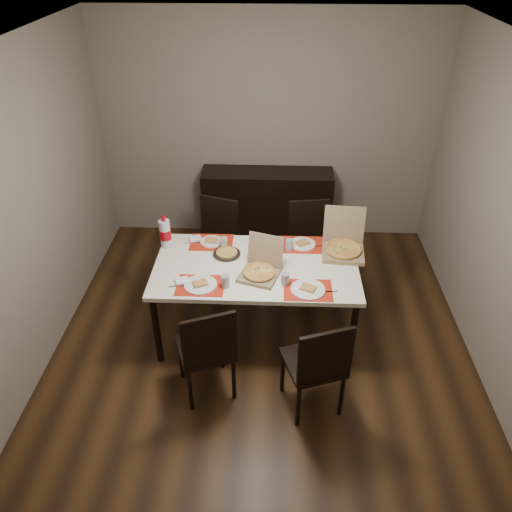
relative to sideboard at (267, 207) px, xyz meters
name	(u,v)px	position (x,y,z in m)	size (l,w,h in m)	color
ground	(262,340)	(0.00, -1.78, -0.46)	(3.80, 4.00, 0.02)	#3C2512
room_walls	(265,147)	(0.00, -1.35, 1.28)	(3.84, 4.02, 2.62)	gray
sideboard	(267,207)	(0.00, 0.00, 0.00)	(1.50, 0.40, 0.90)	black
dining_table	(256,271)	(-0.06, -1.64, 0.23)	(1.80, 1.00, 0.75)	white
chair_near_left	(207,349)	(-0.41, -2.44, 0.06)	(0.54, 0.54, 0.93)	black
chair_near_right	(317,364)	(0.44, -2.57, 0.06)	(0.53, 0.53, 0.93)	black
chair_far_left	(216,239)	(-0.52, -0.83, 0.06)	(0.53, 0.53, 0.93)	black
chair_far_right	(309,242)	(0.46, -0.84, 0.06)	(0.47, 0.47, 0.93)	black
setting_near_left	(204,284)	(-0.48, -1.95, 0.32)	(0.51, 0.30, 0.11)	red
setting_near_right	(302,287)	(0.33, -1.96, 0.32)	(0.47, 0.30, 0.11)	red
setting_far_left	(213,242)	(-0.48, -1.30, 0.32)	(0.46, 0.30, 0.11)	red
setting_far_right	(299,244)	(0.32, -1.31, 0.32)	(0.52, 0.30, 0.11)	red
napkin_loose	(250,269)	(-0.11, -1.71, 0.31)	(0.12, 0.11, 0.02)	white
pizza_box_center	(260,269)	(-0.02, -1.77, 0.35)	(0.41, 0.43, 0.32)	#856D4C
pizza_box_right	(343,246)	(0.72, -1.38, 0.36)	(0.40, 0.44, 0.38)	#856D4C
faina_plate	(227,253)	(-0.34, -1.47, 0.31)	(0.25, 0.25, 0.03)	black
dip_bowl	(267,251)	(0.03, -1.43, 0.32)	(0.14, 0.14, 0.03)	white
soda_bottle	(165,233)	(-0.91, -1.35, 0.44)	(0.11, 0.11, 0.32)	silver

